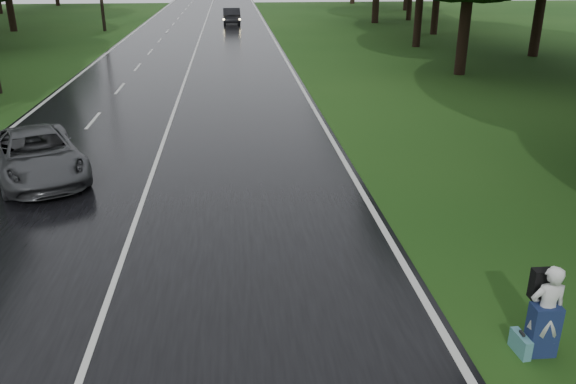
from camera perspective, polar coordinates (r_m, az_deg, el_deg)
name	(u,v)px	position (r m, az deg, el deg)	size (l,w,h in m)	color
ground	(98,330)	(10.64, -18.17, -12.79)	(160.00, 160.00, 0.00)	#224815
road	(182,88)	(29.23, -10.34, 10.06)	(12.00, 140.00, 0.04)	black
lane_center	(182,87)	(29.22, -10.34, 10.11)	(0.12, 140.00, 0.01)	silver
grey_car	(37,155)	(17.91, -23.46, 3.38)	(2.24, 4.87, 1.35)	#444649
far_car	(232,16)	(58.62, -5.58, 16.89)	(1.58, 4.54, 1.50)	black
hitchhiker	(545,314)	(10.06, 23.98, -10.87)	(0.58, 0.52, 1.58)	silver
suitcase	(520,344)	(10.24, 21.89, -13.70)	(0.14, 0.48, 0.34)	teal
utility_pole_far	(105,31)	(55.00, -17.57, 14.86)	(1.80, 0.28, 10.90)	black
tree_left_f	(14,31)	(57.66, -25.35, 14.10)	(10.96, 10.96, 17.12)	black
tree_right_d	(459,74)	(33.70, 16.48, 11.05)	(9.19, 9.19, 14.35)	black
tree_right_e	(416,47)	(43.93, 12.46, 13.79)	(9.14, 9.14, 14.29)	black
tree_right_f	(375,23)	(60.17, 8.53, 16.13)	(9.08, 9.08, 14.19)	black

